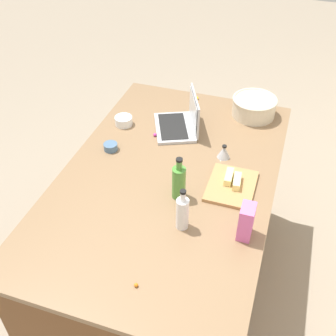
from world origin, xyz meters
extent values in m
plane|color=gray|center=(0.00, 0.00, 0.00)|extent=(12.00, 12.00, 0.00)
cube|color=brown|center=(0.00, 0.00, 0.43)|extent=(1.66, 1.02, 0.87)
cube|color=#846647|center=(0.00, 0.00, 0.89)|extent=(1.72, 1.08, 0.03)
cube|color=#B7B7BC|center=(-0.41, -0.10, 0.91)|extent=(0.37, 0.33, 0.02)
cube|color=black|center=(-0.41, -0.11, 0.92)|extent=(0.31, 0.25, 0.00)
cube|color=#B7B7BC|center=(-0.46, 0.01, 1.02)|extent=(0.28, 0.13, 0.20)
cube|color=silver|center=(-0.46, 0.00, 1.02)|extent=(0.25, 0.11, 0.18)
cylinder|color=beige|center=(-0.71, 0.32, 0.96)|extent=(0.26, 0.26, 0.11)
cylinder|color=black|center=(-0.71, 0.32, 0.96)|extent=(0.21, 0.21, 0.10)
torus|color=beige|center=(-0.71, 0.32, 1.01)|extent=(0.27, 0.27, 0.02)
cylinder|color=#4C8C38|center=(0.13, 0.10, 0.99)|extent=(0.07, 0.07, 0.17)
cylinder|color=#4C8C38|center=(0.13, 0.10, 1.10)|extent=(0.03, 0.03, 0.05)
cylinder|color=black|center=(0.13, 0.10, 1.13)|extent=(0.03, 0.03, 0.01)
cylinder|color=white|center=(0.31, 0.17, 0.98)|extent=(0.06, 0.06, 0.16)
cylinder|color=white|center=(0.31, 0.17, 1.08)|extent=(0.02, 0.02, 0.05)
cylinder|color=black|center=(0.31, 0.17, 1.11)|extent=(0.03, 0.03, 0.01)
cube|color=#AD7F4C|center=(-0.01, 0.33, 0.91)|extent=(0.29, 0.23, 0.02)
cube|color=#F4E58C|center=(-0.05, 0.30, 0.94)|extent=(0.11, 0.04, 0.04)
cube|color=#F4E58C|center=(-0.03, 0.35, 0.94)|extent=(0.11, 0.05, 0.04)
cylinder|color=slate|center=(-0.11, -0.37, 0.92)|extent=(0.08, 0.08, 0.04)
cylinder|color=white|center=(-0.36, -0.40, 0.93)|extent=(0.10, 0.10, 0.05)
cone|color=#B2B2B7|center=(-0.24, 0.24, 0.94)|extent=(0.07, 0.07, 0.07)
cylinder|color=black|center=(-0.24, 0.24, 0.97)|extent=(0.02, 0.02, 0.01)
cube|color=pink|center=(0.27, 0.44, 0.99)|extent=(0.09, 0.06, 0.17)
sphere|color=orange|center=(0.67, 0.09, 0.91)|extent=(0.02, 0.02, 0.02)
sphere|color=#CC3399|center=(-0.35, 0.00, 0.91)|extent=(0.01, 0.01, 0.01)
sphere|color=#CC3399|center=(-0.31, -0.18, 0.91)|extent=(0.02, 0.02, 0.02)
sphere|color=yellow|center=(-0.78, -0.06, 0.91)|extent=(0.02, 0.02, 0.02)
sphere|color=red|center=(-0.48, 0.02, 0.91)|extent=(0.02, 0.02, 0.02)
sphere|color=green|center=(-0.69, 0.29, 0.91)|extent=(0.02, 0.02, 0.02)
camera|label=1|loc=(1.53, 0.51, 2.30)|focal=44.40mm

